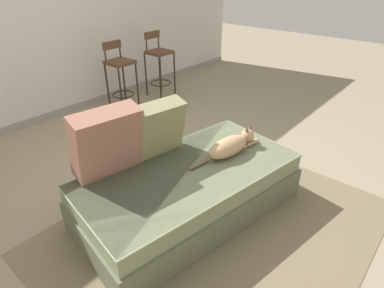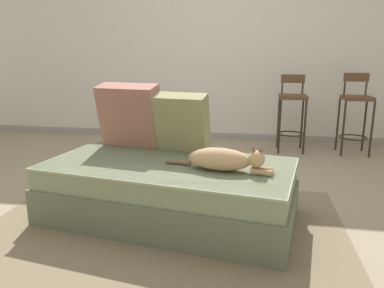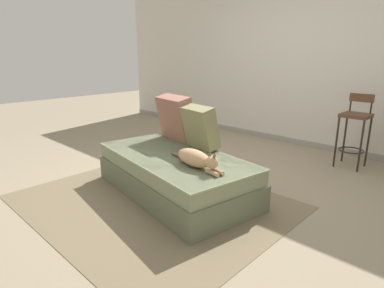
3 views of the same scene
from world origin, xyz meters
name	(u,v)px [view 1 (image 1 of 3)]	position (x,y,z in m)	size (l,w,h in m)	color
ground_plane	(156,191)	(0.00, 0.00, 0.00)	(16.00, 16.00, 0.00)	gray
wall_back_panel	(8,15)	(0.00, 2.25, 1.30)	(8.00, 0.10, 2.60)	silver
wall_baseboard_trim	(37,119)	(0.00, 2.20, 0.04)	(8.00, 0.02, 0.09)	gray
area_rug	(218,227)	(0.00, -0.70, 0.00)	(2.45, 2.00, 0.01)	#75664C
couch	(189,190)	(0.00, -0.40, 0.21)	(1.87, 1.17, 0.41)	#636B50
throw_pillow_corner	(107,142)	(-0.42, 0.02, 0.67)	(0.53, 0.35, 0.52)	#936051
throw_pillow_middle	(157,128)	(0.01, -0.05, 0.64)	(0.47, 0.32, 0.46)	#847F56
cat	(231,145)	(0.40, -0.51, 0.49)	(0.74, 0.23, 0.19)	tan
bar_stool_near_window	(120,72)	(1.02, 1.71, 0.53)	(0.32, 0.32, 0.91)	#2D2319
bar_stool_by_doorway	(159,61)	(1.74, 1.71, 0.52)	(0.33, 0.33, 0.94)	#2D2319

